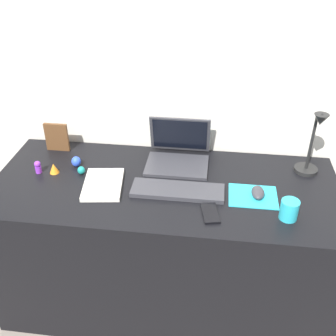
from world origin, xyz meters
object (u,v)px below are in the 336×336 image
mouse (258,192)px  toy_figurine_purple (38,167)px  toy_figurine_orange (54,168)px  cell_phone (210,213)px  coffee_mug (289,210)px  desk_lamp (313,146)px  notebook_pad (103,184)px  toy_figurine_teal (81,170)px  toy_figurine_blue (76,161)px  laptop (178,151)px  picture_frame (57,137)px  keyboard (178,191)px

mouse → toy_figurine_purple: bearing=176.6°
toy_figurine_orange → cell_phone: bearing=-16.3°
coffee_mug → toy_figurine_orange: (-1.06, 0.20, -0.02)m
toy_figurine_orange → desk_lamp: bearing=6.6°
desk_lamp → notebook_pad: (-0.93, -0.22, -0.15)m
toy_figurine_purple → toy_figurine_teal: 0.21m
notebook_pad → toy_figurine_blue: (-0.17, 0.15, 0.02)m
laptop → toy_figurine_purple: 0.68m
cell_phone → toy_figurine_orange: size_ratio=2.61×
coffee_mug → cell_phone: bearing=-177.1°
notebook_pad → picture_frame: (-0.32, 0.29, 0.06)m
cell_phone → picture_frame: bearing=139.9°
toy_figurine_orange → toy_figurine_purple: bearing=-173.7°
keyboard → toy_figurine_orange: size_ratio=8.35×
picture_frame → toy_figurine_blue: picture_frame is taller
desk_lamp → picture_frame: desk_lamp is taller
picture_frame → toy_figurine_purple: bearing=-94.7°
notebook_pad → toy_figurine_teal: (-0.13, 0.09, 0.01)m
notebook_pad → picture_frame: 0.43m
desk_lamp → keyboard: bearing=-159.3°
mouse → toy_figurine_orange: 0.95m
cell_phone → picture_frame: size_ratio=0.85×
toy_figurine_blue → coffee_mug: bearing=-15.6°
toy_figurine_teal → toy_figurine_blue: 0.08m
keyboard → cell_phone: keyboard is taller
toy_figurine_orange → toy_figurine_teal: 0.13m
laptop → notebook_pad: bearing=-140.0°
mouse → picture_frame: 1.05m
picture_frame → laptop: bearing=-2.6°
mouse → toy_figurine_blue: 0.87m
notebook_pad → picture_frame: size_ratio=1.60×
desk_lamp → laptop: bearing=175.9°
laptop → toy_figurine_purple: (-0.65, -0.19, -0.02)m
keyboard → cell_phone: 0.20m
mouse → toy_figurine_purple: size_ratio=1.54×
mouse → cell_phone: 0.25m
cell_phone → toy_figurine_orange: toy_figurine_orange is taller
desk_lamp → toy_figurine_orange: size_ratio=6.78×
picture_frame → keyboard: bearing=-24.2°
laptop → picture_frame: bearing=177.4°
laptop → toy_figurine_blue: (-0.49, -0.11, -0.03)m
desk_lamp → toy_figurine_blue: desk_lamp is taller
toy_figurine_orange → toy_figurine_teal: size_ratio=1.27×
keyboard → notebook_pad: 0.34m
desk_lamp → toy_figurine_teal: bearing=-172.9°
mouse → desk_lamp: 0.35m
coffee_mug → desk_lamp: bearing=69.6°
desk_lamp → picture_frame: bearing=176.7°
notebook_pad → toy_figurine_orange: size_ratio=4.89×
cell_phone → picture_frame: 0.92m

